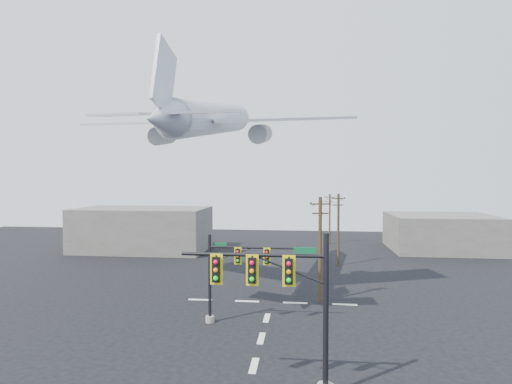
# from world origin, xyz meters

# --- Properties ---
(ground) EXTENTS (120.00, 120.00, 0.00)m
(ground) POSITION_xyz_m (0.00, 0.00, 0.00)
(ground) COLOR black
(ground) RESTS_ON ground
(lane_markings) EXTENTS (14.00, 21.20, 0.01)m
(lane_markings) POSITION_xyz_m (0.00, 5.33, 0.01)
(lane_markings) COLOR white
(lane_markings) RESTS_ON ground
(signal_mast_near) EXTENTS (7.32, 0.85, 7.74)m
(signal_mast_near) POSITION_xyz_m (2.00, -2.87, 4.37)
(signal_mast_near) COLOR gray
(signal_mast_near) RESTS_ON ground
(signal_mast_far) EXTENTS (6.45, 0.69, 6.30)m
(signal_mast_far) POSITION_xyz_m (-2.61, 6.59, 3.40)
(signal_mast_far) COLOR gray
(signal_mast_far) RESTS_ON ground
(utility_pole_a) EXTENTS (1.74, 0.40, 8.72)m
(utility_pole_a) POSITION_xyz_m (4.02, 12.56, 4.56)
(utility_pole_a) COLOR #45331D
(utility_pole_a) RESTS_ON ground
(utility_pole_b) EXTENTS (1.59, 0.81, 8.42)m
(utility_pole_b) POSITION_xyz_m (6.67, 27.60, 4.40)
(utility_pole_b) COLOR #45331D
(utility_pole_b) RESTS_ON ground
(utility_pole_c) EXTENTS (1.49, 0.75, 7.74)m
(utility_pole_c) POSITION_xyz_m (6.62, 43.95, 4.05)
(utility_pole_c) COLOR #45331D
(utility_pole_c) RESTS_ON ground
(power_lines) EXTENTS (4.21, 31.39, 0.49)m
(power_lines) POSITION_xyz_m (6.02, 28.20, 7.71)
(power_lines) COLOR black
(airliner) EXTENTS (25.66, 27.06, 7.11)m
(airliner) POSITION_xyz_m (-5.71, 15.25, 15.62)
(airliner) COLOR #ADB0B9
(building_left) EXTENTS (18.00, 10.00, 6.00)m
(building_left) POSITION_xyz_m (-20.00, 35.00, 3.00)
(building_left) COLOR slate
(building_left) RESTS_ON ground
(building_right) EXTENTS (14.00, 12.00, 5.00)m
(building_right) POSITION_xyz_m (22.00, 40.00, 2.50)
(building_right) COLOR slate
(building_right) RESTS_ON ground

